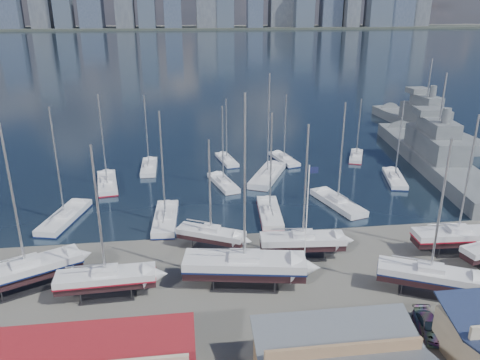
{
  "coord_description": "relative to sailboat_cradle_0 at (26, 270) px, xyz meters",
  "views": [
    {
      "loc": [
        -10.96,
        -52.07,
        26.81
      ],
      "look_at": [
        -3.21,
        8.0,
        4.25
      ],
      "focal_mm": 35.0,
      "sensor_mm": 36.0,
      "label": 1
    }
  ],
  "objects": [
    {
      "name": "car_a",
      "position": [
        13.16,
        -12.27,
        -1.45
      ],
      "size": [
        3.1,
        4.28,
        1.35
      ],
      "primitive_type": "imported",
      "rotation": [
        0.0,
        0.0,
        -0.43
      ],
      "color": "gray",
      "rests_on": "ground"
    },
    {
      "name": "sailboat_moored_5",
      "position": [
        23.96,
        38.1,
        -1.82
      ],
      "size": [
        3.78,
        8.44,
        12.19
      ],
      "rotation": [
        0.0,
        0.0,
        1.76
      ],
      "color": "black",
      "rests_on": "water"
    },
    {
      "name": "naval_ship_west",
      "position": [
        70.59,
        54.87,
        -0.46
      ],
      "size": [
        8.43,
        39.42,
        17.52
      ],
      "rotation": [
        0.0,
        0.0,
        1.63
      ],
      "color": "slate",
      "rests_on": "water"
    },
    {
      "name": "sailboat_cradle_6",
      "position": [
        46.81,
        1.45,
        -0.04
      ],
      "size": [
        10.17,
        3.24,
        16.23
      ],
      "rotation": [
        0.0,
        0.0,
        -0.04
      ],
      "color": "#2D2D33",
      "rests_on": "ground"
    },
    {
      "name": "sailboat_cradle_0",
      "position": [
        0.0,
        0.0,
        0.0
      ],
      "size": [
        10.82,
        7.46,
        17.08
      ],
      "rotation": [
        0.0,
        0.0,
        0.47
      ],
      "color": "#2D2D33",
      "rests_on": "ground"
    },
    {
      "name": "sailboat_moored_1",
      "position": [
        3.91,
        28.6,
        -1.82
      ],
      "size": [
        4.46,
        10.53,
        15.26
      ],
      "rotation": [
        0.0,
        0.0,
        1.73
      ],
      "color": "black",
      "rests_on": "water"
    },
    {
      "name": "sailboat_moored_0",
      "position": [
        0.08,
        16.03,
        -1.82
      ],
      "size": [
        5.62,
        11.14,
        16.04
      ],
      "rotation": [
        0.0,
        0.0,
        1.32
      ],
      "color": "black",
      "rests_on": "water"
    },
    {
      "name": "sailboat_cradle_3",
      "position": [
        21.68,
        -2.12,
        0.14
      ],
      "size": [
        12.77,
        5.51,
        19.68
      ],
      "rotation": [
        0.0,
        0.0,
        -0.17
      ],
      "color": "#2D2D33",
      "rests_on": "ground"
    },
    {
      "name": "water",
      "position": [
        26.93,
        309.18,
        -2.28
      ],
      "size": [
        1400.0,
        600.0,
        0.4
      ],
      "primitive_type": "cube",
      "color": "#192F3B",
      "rests_on": "ground"
    },
    {
      "name": "car_d",
      "position": [
        36.65,
        -11.54,
        -1.46
      ],
      "size": [
        2.49,
        4.78,
        1.33
      ],
      "primitive_type": "imported",
      "rotation": [
        0.0,
        0.0,
        -0.14
      ],
      "color": "gray",
      "rests_on": "ground"
    },
    {
      "name": "sailboat_moored_9",
      "position": [
        37.68,
        16.21,
        -1.8
      ],
      "size": [
        5.66,
        10.74,
        15.62
      ],
      "rotation": [
        0.0,
        0.0,
        1.85
      ],
      "color": "black",
      "rests_on": "water"
    },
    {
      "name": "car_c",
      "position": [
        27.81,
        -12.53,
        -1.34
      ],
      "size": [
        4.56,
        6.21,
        1.57
      ],
      "primitive_type": "imported",
      "rotation": [
        0.0,
        0.0,
        0.39
      ],
      "color": "gray",
      "rests_on": "ground"
    },
    {
      "name": "car_b",
      "position": [
        27.41,
        -10.44,
        -1.35
      ],
      "size": [
        4.99,
        3.14,
        1.55
      ],
      "primitive_type": "imported",
      "rotation": [
        0.0,
        0.0,
        1.23
      ],
      "color": "gray",
      "rests_on": "ground"
    },
    {
      "name": "sailboat_moored_3",
      "position": [
        13.39,
        13.89,
        -1.82
      ],
      "size": [
        3.45,
        10.58,
        15.61
      ],
      "rotation": [
        0.0,
        0.0,
        1.52
      ],
      "color": "black",
      "rests_on": "water"
    },
    {
      "name": "sailboat_cradle_5",
      "position": [
        39.45,
        -6.02,
        -0.06
      ],
      "size": [
        10.08,
        6.78,
        15.94
      ],
      "rotation": [
        0.0,
        0.0,
        -0.45
      ],
      "color": "#2D2D33",
      "rests_on": "ground"
    },
    {
      "name": "sailboat_cradle_4",
      "position": [
        28.94,
        2.65,
        -0.08
      ],
      "size": [
        9.62,
        3.34,
        15.47
      ],
      "rotation": [
        0.0,
        0.0,
        -0.07
      ],
      "color": "#2D2D33",
      "rests_on": "ground"
    },
    {
      "name": "far_shore",
      "position": [
        26.93,
        569.18,
        -1.03
      ],
      "size": [
        1400.0,
        80.0,
        2.2
      ],
      "primitive_type": "cube",
      "color": "#2D332D",
      "rests_on": "ground"
    },
    {
      "name": "sailboat_moored_11",
      "position": [
        48.29,
        37.25,
        -1.82
      ],
      "size": [
        5.1,
        8.1,
        11.75
      ],
      "rotation": [
        0.0,
        0.0,
        1.17
      ],
      "color": "black",
      "rests_on": "water"
    },
    {
      "name": "flagpole",
      "position": [
        28.96,
        1.32,
        4.47
      ],
      "size": [
        1.02,
        0.12,
        11.5
      ],
      "color": "white",
      "rests_on": "ground"
    },
    {
      "name": "sailboat_moored_4",
      "position": [
        22.22,
        26.38,
        -1.8
      ],
      "size": [
        4.61,
        9.18,
        13.35
      ],
      "rotation": [
        0.0,
        0.0,
        1.82
      ],
      "color": "black",
      "rests_on": "water"
    },
    {
      "name": "ground",
      "position": [
        26.93,
        -0.82,
        -2.13
      ],
      "size": [
        1400.0,
        1400.0,
        0.0
      ],
      "primitive_type": "plane",
      "color": "#605E59",
      "rests_on": "ground"
    },
    {
      "name": "sailboat_cradle_2",
      "position": [
        18.85,
        5.83,
        -0.19
      ],
      "size": [
        8.17,
        5.64,
        13.31
      ],
      "rotation": [
        0.0,
        0.0,
        -0.47
      ],
      "color": "#2D2D33",
      "rests_on": "ground"
    },
    {
      "name": "sailboat_moored_6",
      "position": [
        27.38,
        14.02,
        -1.82
      ],
      "size": [
        3.63,
        10.18,
        14.92
      ],
      "rotation": [
        0.0,
        0.0,
        1.49
      ],
      "color": "black",
      "rests_on": "water"
    },
    {
      "name": "sailboat_moored_2",
      "position": [
        10.09,
        35.69,
        -1.8
      ],
      "size": [
        2.58,
        9.09,
        13.71
      ],
      "rotation": [
        0.0,
        0.0,
        1.58
      ],
      "color": "black",
      "rests_on": "water"
    },
    {
      "name": "sailboat_moored_10",
      "position": [
        50.13,
        24.72,
        -1.82
      ],
      "size": [
        4.8,
        9.59,
        13.81
      ],
      "rotation": [
        0.0,
        0.0,
        1.32
      ],
      "color": "black",
      "rests_on": "water"
    },
    {
      "name": "sailboat_cradle_1",
      "position": [
        8.07,
        -2.43,
        -0.08
      ],
      "size": [
        9.68,
        3.09,
        15.52
      ],
      "rotation": [
        0.0,
        0.0,
        0.04
      ],
      "color": "#2D2D33",
      "rests_on": "ground"
    },
    {
      "name": "sailboat_moored_8",
      "position": [
        34.48,
        37.2,
        -1.82
      ],
      "size": [
        4.39,
        8.93,
        12.86
      ],
      "rotation": [
        0.0,
        0.0,
        1.81
      ],
      "color": "black",
      "rests_on": "water"
    },
    {
      "name": "sailboat_moored_7",
      "position": [
        29.76,
        28.54,
        -1.8
      ],
      "size": [
        8.2,
        12.19,
        18.01
      ],
      "rotation": [
        0.0,
        0.0,
        1.12
      ],
      "color": "black",
      "rests_on": "water"
    },
    {
      "name": "naval_ship_east",
      "position": [
        60.18,
        31.03,
        -0.46
      ],
      "size": [
        12.66,
        45.43,
        18.04
      ],
      "rotation": [
        0.0,
        0.0,
        1.45
      ],
      "color": "slate",
      "rests_on": "water"
    }
  ]
}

